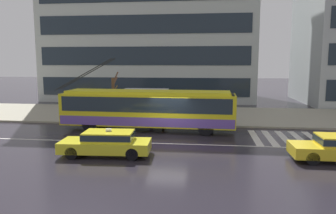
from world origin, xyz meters
TOP-DOWN VIEW (x-y plane):
  - ground_plane at (0.00, 0.00)m, footprint 160.00×160.00m
  - sidewalk_slab at (0.00, 9.02)m, footprint 80.00×10.00m
  - crosswalk_stripe_edge_near at (5.54, 1.01)m, footprint 0.44×4.40m
  - crosswalk_stripe_inner_a at (6.44, 1.01)m, footprint 0.44×4.40m
  - crosswalk_stripe_center at (7.34, 1.01)m, footprint 0.44×4.40m
  - crosswalk_stripe_inner_b at (8.24, 1.01)m, footprint 0.44×4.40m
  - crosswalk_stripe_edge_far at (9.14, 1.01)m, footprint 0.44×4.40m
  - lane_centre_line at (0.00, -1.20)m, footprint 72.00×0.14m
  - trolleybus at (-1.64, 2.42)m, footprint 12.72×2.84m
  - taxi_oncoming_near at (-2.61, -3.97)m, footprint 4.66×2.00m
  - bus_shelter at (-2.52, 6.28)m, footprint 3.61×1.71m
  - pedestrian_at_shelter at (-0.87, 4.45)m, footprint 0.40×0.40m
  - pedestrian_approaching_curb at (-1.90, 5.43)m, footprint 1.37×1.37m
  - street_tree_bare at (-5.50, 7.11)m, footprint 0.45×1.19m
  - office_tower_corner_left at (-4.98, 23.75)m, footprint 26.18×13.67m

SIDE VIEW (x-z plane):
  - ground_plane at x=0.00m, z-range 0.00..0.00m
  - lane_centre_line at x=0.00m, z-range 0.00..0.01m
  - crosswalk_stripe_edge_near at x=5.54m, z-range 0.00..0.01m
  - crosswalk_stripe_inner_a at x=6.44m, z-range 0.00..0.01m
  - crosswalk_stripe_center at x=7.34m, z-range 0.00..0.01m
  - crosswalk_stripe_inner_b at x=8.24m, z-range 0.00..0.01m
  - crosswalk_stripe_edge_far at x=9.14m, z-range 0.00..0.01m
  - sidewalk_slab at x=0.00m, z-range 0.00..0.14m
  - taxi_oncoming_near at x=-2.61m, z-range 0.01..1.40m
  - pedestrian_at_shelter at x=-0.87m, z-range 0.29..1.93m
  - trolleybus at x=-1.64m, z-range -0.98..4.07m
  - pedestrian_approaching_curb at x=-1.90m, z-range 0.72..2.69m
  - bus_shelter at x=-2.52m, z-range 0.76..3.22m
  - street_tree_bare at x=-5.50m, z-range 0.11..3.90m
  - office_tower_corner_left at x=-4.98m, z-range 0.01..25.23m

